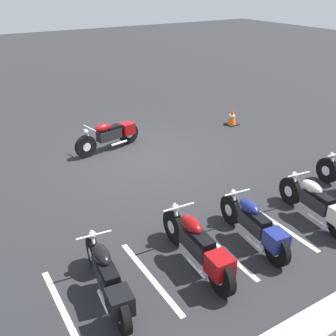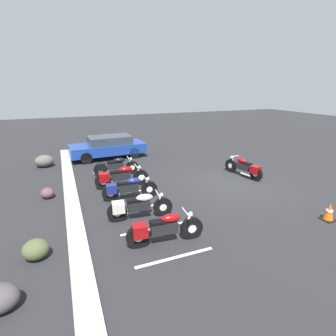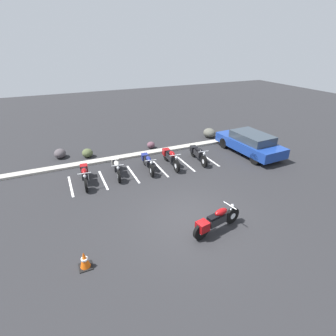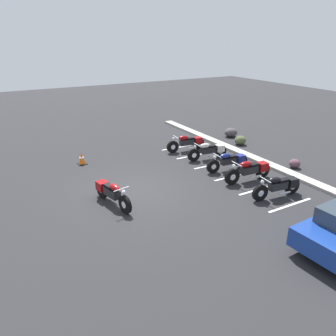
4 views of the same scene
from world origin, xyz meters
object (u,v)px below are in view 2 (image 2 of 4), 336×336
Objects in this scene: parked_bike_2 at (127,188)px; car_blue at (108,146)px; landscape_rock_0 at (36,249)px; motorcycle_maroon_featured at (245,167)px; parked_bike_1 at (137,206)px; landscape_rock_2 at (44,161)px; parked_bike_3 at (119,177)px; parked_bike_4 at (114,166)px; parked_bike_0 at (162,229)px; landscape_rock_3 at (47,193)px; traffic_cone at (329,212)px.

parked_bike_2 is 6.37m from car_blue.
car_blue is 6.95× the size of landscape_rock_0.
car_blue is (5.91, 5.29, 0.23)m from motorcycle_maroon_featured.
parked_bike_1 reaches higher than landscape_rock_2.
parked_bike_3 reaches higher than parked_bike_2.
parked_bike_2 is 0.98× the size of parked_bike_4.
parked_bike_0 reaches higher than parked_bike_4.
landscape_rock_2 is 1.89× the size of landscape_rock_3.
parked_bike_3 reaches higher than motorcycle_maroon_featured.
parked_bike_1 is 3.63× the size of traffic_cone.
parked_bike_3 is (2.95, -0.08, 0.03)m from parked_bike_1.
parked_bike_4 is at bearing -59.17° from landscape_rock_3.
parked_bike_1 is 3.96m from landscape_rock_3.
traffic_cone reaches higher than landscape_rock_3.
car_blue is at bearing 91.95° from parked_bike_2.
landscape_rock_3 is (1.24, 2.80, -0.23)m from parked_bike_2.
parked_bike_0 is 2.30× the size of landscape_rock_2.
traffic_cone is (-10.37, -5.10, -0.41)m from car_blue.
landscape_rock_0 is at bearing 174.93° from parked_bike_0.
parked_bike_0 is 3.71× the size of traffic_cone.
parked_bike_4 is (6.20, 0.04, -0.00)m from parked_bike_0.
parked_bike_2 is 4.22× the size of landscape_rock_3.
landscape_rock_2 reaches higher than landscape_rock_0.
traffic_cone is (-5.34, -5.54, -0.20)m from parked_bike_3.
parked_bike_0 is at bearing -84.75° from parked_bike_3.
motorcycle_maroon_featured reaches higher than landscape_rock_2.
parked_bike_1 is at bearing 103.65° from parked_bike_0.
traffic_cone is at bearing -3.07° from parked_bike_0.
landscape_rock_3 is (2.88, 2.71, -0.24)m from parked_bike_1.
parked_bike_4 is at bearing 95.76° from parked_bike_0.
traffic_cone is at bearing 166.23° from motorcycle_maroon_featured.
landscape_rock_0 is at bearing 98.27° from motorcycle_maroon_featured.
parked_bike_0 is 0.49× the size of car_blue.
parked_bike_1 is at bearing -70.53° from landscape_rock_0.
parked_bike_0 is at bearing -100.43° from landscape_rock_0.
car_blue is 8.86× the size of landscape_rock_3.
car_blue reaches higher than parked_bike_0.
parked_bike_0 is 3.16m from landscape_rock_0.
parked_bike_4 reaches higher than parked_bike_2.
motorcycle_maroon_featured is at bearing -95.42° from landscape_rock_3.
car_blue is (3.37, -0.34, 0.23)m from parked_bike_4.
landscape_rock_2 is at bearing 7.22° from car_blue.
motorcycle_maroon_featured is 6.17m from parked_bike_1.
landscape_rock_0 is (-2.65, 2.96, -0.18)m from parked_bike_2.
landscape_rock_3 is (-4.49, -0.25, -0.12)m from landscape_rock_2.
parked_bike_1 is at bearing -88.24° from parked_bike_3.
landscape_rock_3 is (-1.73, 2.90, -0.24)m from parked_bike_4.
landscape_rock_0 is (-1.02, 2.87, -0.19)m from parked_bike_1.
parked_bike_4 is 0.49× the size of car_blue.
traffic_cone is (-5.27, -8.33, 0.07)m from landscape_rock_3.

